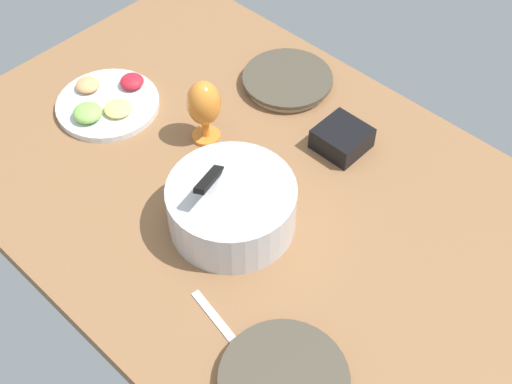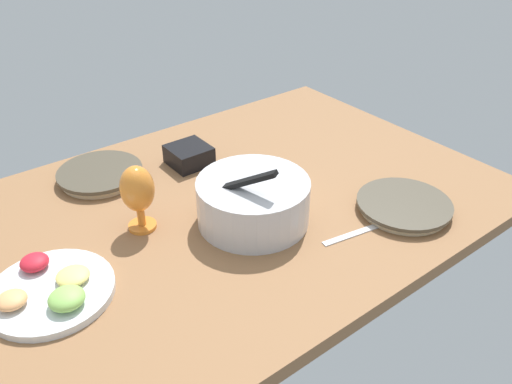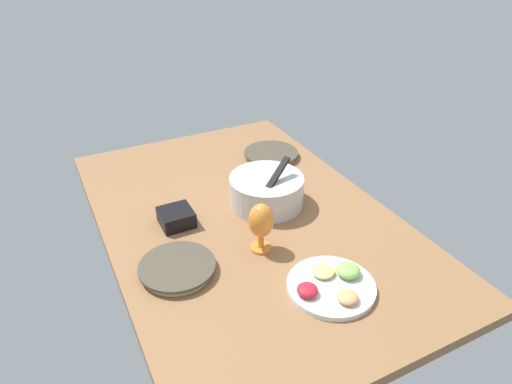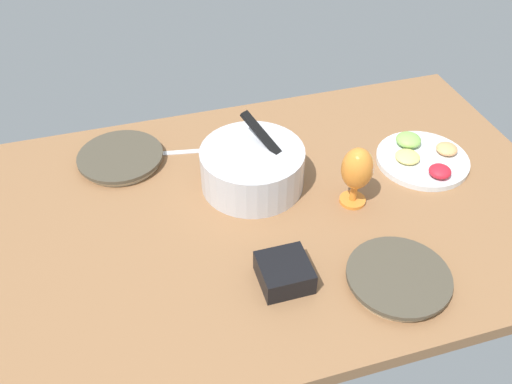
{
  "view_description": "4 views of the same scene",
  "coord_description": "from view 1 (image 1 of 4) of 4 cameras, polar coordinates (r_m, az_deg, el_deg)",
  "views": [
    {
      "loc": [
        -74.61,
        77.21,
        124.86
      ],
      "look_at": [
        -3.98,
        3.03,
        4.09
      ],
      "focal_mm": 47.89,
      "sensor_mm": 36.0,
      "label": 1
    },
    {
      "loc": [
        63.91,
        100.23,
        80.72
      ],
      "look_at": [
        -9.22,
        5.51,
        4.09
      ],
      "focal_mm": 36.7,
      "sensor_mm": 36.0,
      "label": 2
    },
    {
      "loc": [
        131.22,
        -61.96,
        99.37
      ],
      "look_at": [
        -7.88,
        8.34,
        4.09
      ],
      "focal_mm": 32.11,
      "sensor_mm": 36.0,
      "label": 3
    },
    {
      "loc": [
        -37.6,
        -105.47,
        103.92
      ],
      "look_at": [
        -5.38,
        2.91,
        4.09
      ],
      "focal_mm": 38.91,
      "sensor_mm": 36.0,
      "label": 4
    }
  ],
  "objects": [
    {
      "name": "ground_plane",
      "position": [
        1.66,
        -0.27,
        -0.06
      ],
      "size": [
        160.0,
        104.0,
        4.0
      ],
      "primitive_type": "cube",
      "color": "#8C603D"
    },
    {
      "name": "dinner_plate_left",
      "position": [
        1.36,
        2.34,
        -15.47
      ],
      "size": [
        25.51,
        25.51,
        2.76
      ],
      "color": "beige",
      "rests_on": "ground_plane"
    },
    {
      "name": "dinner_plate_right",
      "position": [
        1.9,
        2.65,
        9.28
      ],
      "size": [
        24.89,
        24.89,
        2.98
      ],
      "color": "beige",
      "rests_on": "ground_plane"
    },
    {
      "name": "mixing_bowl",
      "position": [
        1.53,
        -2.05,
        -1.08
      ],
      "size": [
        29.18,
        29.18,
        19.18
      ],
      "color": "silver",
      "rests_on": "ground_plane"
    },
    {
      "name": "fruit_platter",
      "position": [
        1.88,
        -12.36,
        7.29
      ],
      "size": [
        27.48,
        27.48,
        5.37
      ],
      "color": "silver",
      "rests_on": "ground_plane"
    },
    {
      "name": "hurricane_glass_orange",
      "position": [
        1.69,
        -4.37,
        7.23
      ],
      "size": [
        8.6,
        8.6,
        18.0
      ],
      "color": "orange",
      "rests_on": "ground_plane"
    },
    {
      "name": "square_bowl_black",
      "position": [
        1.73,
        7.2,
        4.54
      ],
      "size": [
        11.96,
        11.96,
        5.92
      ],
      "color": "black",
      "rests_on": "ground_plane"
    },
    {
      "name": "fork_by_left_plate",
      "position": [
        1.43,
        -3.14,
        -10.76
      ],
      "size": [
        18.04,
        4.85,
        0.6
      ],
      "primitive_type": "cube",
      "rotation": [
        0.0,
        0.0,
        -0.17
      ],
      "color": "silver",
      "rests_on": "ground_plane"
    }
  ]
}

